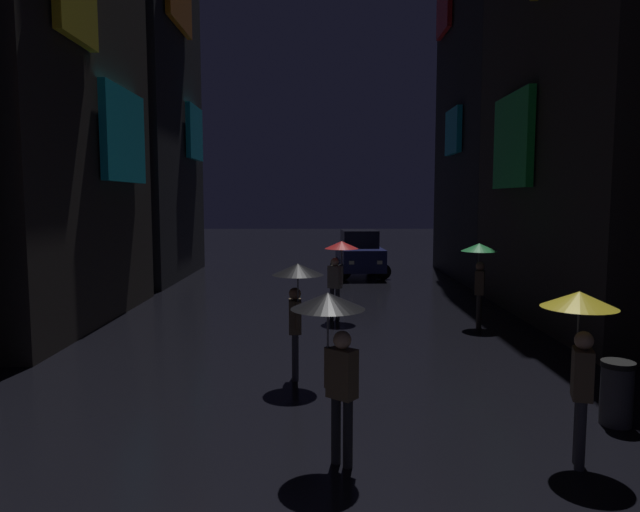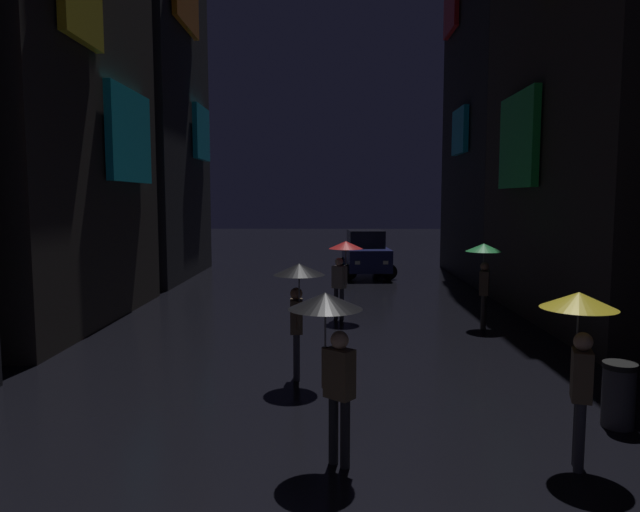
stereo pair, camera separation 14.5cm
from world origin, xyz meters
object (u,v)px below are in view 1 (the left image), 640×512
at_px(pedestrian_midstreet_left_yellow, 583,329).
at_px(pedestrian_foreground_left_green, 482,261).
at_px(trash_bin, 620,393).
at_px(car_distant, 362,253).
at_px(pedestrian_far_right_black, 335,330).
at_px(pedestrian_midstreet_centre_red, 342,258).
at_px(pedestrian_near_crossing_black, 299,289).

xyz_separation_m(pedestrian_midstreet_left_yellow, pedestrian_foreground_left_green, (0.87, 7.49, 0.00)).
bearing_deg(trash_bin, pedestrian_foreground_left_green, 92.15).
relative_size(pedestrian_foreground_left_green, car_distant, 0.50).
xyz_separation_m(pedestrian_far_right_black, trash_bin, (4.10, 1.21, -1.20)).
xyz_separation_m(car_distant, trash_bin, (2.59, -16.16, -0.46)).
bearing_deg(trash_bin, pedestrian_midstreet_left_yellow, -133.68).
distance_m(pedestrian_foreground_left_green, trash_bin, 6.45).
distance_m(pedestrian_midstreet_left_yellow, trash_bin, 2.00).
bearing_deg(pedestrian_midstreet_centre_red, pedestrian_midstreet_left_yellow, -72.49).
height_order(pedestrian_foreground_left_green, trash_bin, pedestrian_foreground_left_green).
height_order(pedestrian_foreground_left_green, pedestrian_near_crossing_black, same).
distance_m(pedestrian_midstreet_left_yellow, pedestrian_near_crossing_black, 4.72).
xyz_separation_m(pedestrian_near_crossing_black, car_distant, (2.07, 14.21, -0.74)).
bearing_deg(car_distant, pedestrian_midstreet_centre_red, -97.27).
height_order(pedestrian_midstreet_left_yellow, pedestrian_near_crossing_black, same).
distance_m(pedestrian_foreground_left_green, car_distant, 10.13).
bearing_deg(pedestrian_foreground_left_green, pedestrian_midstreet_centre_red, 166.59).
distance_m(pedestrian_far_right_black, pedestrian_midstreet_left_yellow, 2.99).
xyz_separation_m(pedestrian_midstreet_centre_red, trash_bin, (3.73, -7.17, -1.20)).
relative_size(pedestrian_far_right_black, trash_bin, 2.28).
relative_size(pedestrian_near_crossing_black, car_distant, 0.50).
bearing_deg(pedestrian_far_right_black, pedestrian_near_crossing_black, 99.95).
bearing_deg(trash_bin, pedestrian_midstreet_centre_red, 117.52).
relative_size(pedestrian_midstreet_left_yellow, pedestrian_foreground_left_green, 1.00).
xyz_separation_m(pedestrian_foreground_left_green, trash_bin, (0.24, -6.33, -1.20)).
bearing_deg(car_distant, pedestrian_foreground_left_green, -76.56).
bearing_deg(pedestrian_foreground_left_green, pedestrian_far_right_black, -117.13).
bearing_deg(pedestrian_foreground_left_green, trash_bin, -87.85).
distance_m(pedestrian_far_right_black, car_distant, 17.45).
bearing_deg(pedestrian_midstreet_centre_red, trash_bin, -62.48).
bearing_deg(pedestrian_foreground_left_green, pedestrian_midstreet_left_yellow, -96.62).
bearing_deg(pedestrian_near_crossing_black, pedestrian_midstreet_centre_red, 79.98).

